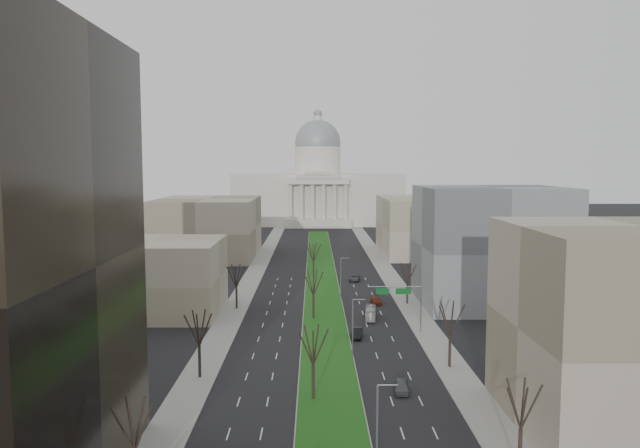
{
  "coord_description": "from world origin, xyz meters",
  "views": [
    {
      "loc": [
        -1.89,
        -33.27,
        28.46
      ],
      "look_at": [
        -0.43,
        115.66,
        14.27
      ],
      "focal_mm": 35.0,
      "sensor_mm": 36.0,
      "label": 1
    }
  ],
  "objects": [
    {
      "name": "building_far_right",
      "position": [
        35.0,
        165.0,
        9.0
      ],
      "size": [
        30.0,
        40.0,
        18.0
      ],
      "primitive_type": "cube",
      "color": "tan",
      "rests_on": "ground"
    },
    {
      "name": "ground",
      "position": [
        0.0,
        120.0,
        0.0
      ],
      "size": [
        600.0,
        600.0,
        0.0
      ],
      "primitive_type": "plane",
      "color": "black",
      "rests_on": "ground"
    },
    {
      "name": "tree_right_far",
      "position": [
        17.2,
        92.0,
        6.53
      ],
      "size": [
        5.04,
        5.04,
        9.07
      ],
      "color": "black",
      "rests_on": "ground"
    },
    {
      "name": "tree_left_mid",
      "position": [
        -17.2,
        48.0,
        7.0
      ],
      "size": [
        5.4,
        5.4,
        9.72
      ],
      "color": "black",
      "rests_on": "ground"
    },
    {
      "name": "building_tan_right",
      "position": [
        33.0,
        32.0,
        11.0
      ],
      "size": [
        26.0,
        24.0,
        22.0
      ],
      "primitive_type": "cube",
      "color": "gray",
      "rests_on": "ground"
    },
    {
      "name": "tree_right_mid",
      "position": [
        17.2,
        52.0,
        7.16
      ],
      "size": [
        5.52,
        5.52,
        9.94
      ],
      "color": "black",
      "rests_on": "ground"
    },
    {
      "name": "car_grey_far",
      "position": [
        8.13,
        117.78,
        0.72
      ],
      "size": [
        3.13,
        5.5,
        1.45
      ],
      "primitive_type": "imported",
      "rotation": [
        0.0,
        0.0,
        -0.15
      ],
      "color": "#44464A",
      "rests_on": "ground"
    },
    {
      "name": "tree_right_near",
      "position": [
        17.2,
        22.0,
        6.69
      ],
      "size": [
        5.16,
        5.16,
        9.29
      ],
      "color": "black",
      "rests_on": "ground"
    },
    {
      "name": "car_black",
      "position": [
        5.2,
        67.28,
        0.8
      ],
      "size": [
        2.28,
        5.03,
        1.6
      ],
      "primitive_type": "imported",
      "rotation": [
        0.0,
        0.0,
        -0.12
      ],
      "color": "black",
      "rests_on": "ground"
    },
    {
      "name": "building_grey_right",
      "position": [
        34.0,
        92.0,
        12.0
      ],
      "size": [
        28.0,
        26.0,
        24.0
      ],
      "primitive_type": "cube",
      "color": "slate",
      "rests_on": "ground"
    },
    {
      "name": "car_grey_near",
      "position": [
        9.08,
        42.57,
        0.76
      ],
      "size": [
        2.28,
        4.66,
        1.53
      ],
      "primitive_type": "imported",
      "rotation": [
        0.0,
        0.0,
        -0.11
      ],
      "color": "#4E5256",
      "rests_on": "ground"
    },
    {
      "name": "streetlamp_median_b",
      "position": [
        3.76,
        55.0,
        4.81
      ],
      "size": [
        1.9,
        0.2,
        9.16
      ],
      "color": "gray",
      "rests_on": "ground"
    },
    {
      "name": "tree_left_far",
      "position": [
        -17.2,
        88.0,
        6.84
      ],
      "size": [
        5.28,
        5.28,
        9.5
      ],
      "color": "black",
      "rests_on": "ground"
    },
    {
      "name": "building_beige_left",
      "position": [
        -33.0,
        85.0,
        7.0
      ],
      "size": [
        26.0,
        22.0,
        14.0
      ],
      "primitive_type": "cube",
      "color": "tan",
      "rests_on": "ground"
    },
    {
      "name": "tree_median_b",
      "position": [
        -2.0,
        80.0,
        7.0
      ],
      "size": [
        5.4,
        5.4,
        9.72
      ],
      "color": "black",
      "rests_on": "ground"
    },
    {
      "name": "mast_arm_signs",
      "position": [
        13.49,
        70.03,
        6.11
      ],
      "size": [
        9.12,
        0.24,
        8.09
      ],
      "color": "gray",
      "rests_on": "ground"
    },
    {
      "name": "capitol",
      "position": [
        0.0,
        269.59,
        16.31
      ],
      "size": [
        80.0,
        46.0,
        55.0
      ],
      "color": "beige",
      "rests_on": "ground"
    },
    {
      "name": "streetlamp_median_c",
      "position": [
        3.76,
        95.0,
        4.81
      ],
      "size": [
        1.9,
        0.2,
        9.16
      ],
      "color": "gray",
      "rests_on": "ground"
    },
    {
      "name": "tree_left_near",
      "position": [
        -17.2,
        18.0,
        6.61
      ],
      "size": [
        5.1,
        5.1,
        9.18
      ],
      "color": "black",
      "rests_on": "ground"
    },
    {
      "name": "tree_median_a",
      "position": [
        -2.0,
        40.0,
        7.0
      ],
      "size": [
        5.4,
        5.4,
        9.72
      ],
      "color": "black",
      "rests_on": "ground"
    },
    {
      "name": "car_red",
      "position": [
        10.87,
        92.43,
        0.68
      ],
      "size": [
        2.06,
        4.73,
        1.36
      ],
      "primitive_type": "imported",
      "rotation": [
        0.0,
        0.0,
        0.03
      ],
      "color": "maroon",
      "rests_on": "ground"
    },
    {
      "name": "median",
      "position": [
        0.0,
        118.99,
        0.1
      ],
      "size": [
        8.0,
        222.03,
        0.2
      ],
      "color": "#999993",
      "rests_on": "ground"
    },
    {
      "name": "tree_median_c",
      "position": [
        -2.0,
        120.0,
        7.0
      ],
      "size": [
        5.4,
        5.4,
        9.72
      ],
      "color": "black",
      "rests_on": "ground"
    },
    {
      "name": "sidewalk_right",
      "position": [
        17.5,
        95.0,
        0.07
      ],
      "size": [
        5.0,
        330.0,
        0.15
      ],
      "primitive_type": "cube",
      "color": "gray",
      "rests_on": "ground"
    },
    {
      "name": "box_van",
      "position": [
        8.63,
        80.12,
        1.07
      ],
      "size": [
        2.6,
        7.8,
        2.13
      ],
      "primitive_type": "imported",
      "rotation": [
        0.0,
        0.0,
        -0.11
      ],
      "color": "silver",
      "rests_on": "ground"
    },
    {
      "name": "building_far_left",
      "position": [
        -35.0,
        160.0,
        9.0
      ],
      "size": [
        30.0,
        40.0,
        18.0
      ],
      "primitive_type": "cube",
      "color": "gray",
      "rests_on": "ground"
    },
    {
      "name": "streetlamp_median_a",
      "position": [
        3.76,
        20.0,
        4.81
      ],
      "size": [
        1.9,
        0.2,
        9.16
      ],
      "color": "gray",
      "rests_on": "ground"
    },
    {
      "name": "sidewalk_left",
      "position": [
        -17.5,
        95.0,
        0.07
      ],
      "size": [
        5.0,
        330.0,
        0.15
      ],
      "primitive_type": "cube",
      "color": "gray",
      "rests_on": "ground"
    }
  ]
}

